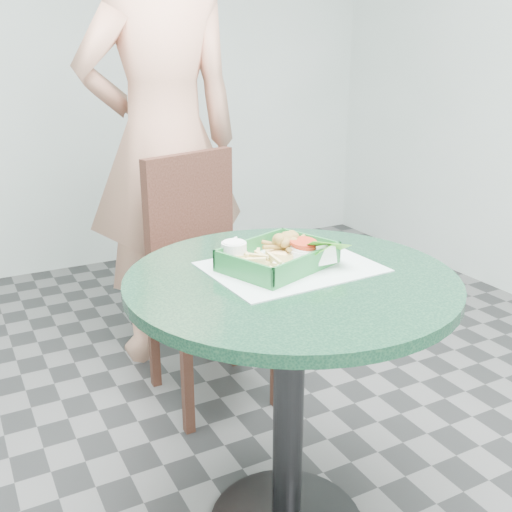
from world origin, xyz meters
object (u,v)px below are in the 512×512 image
diner_person (161,85)px  crab_sandwich (293,252)px  food_basket (278,269)px  sauce_ramekin (237,251)px  cafe_table (290,344)px  dining_chair (202,261)px

diner_person → crab_sandwich: 1.16m
diner_person → food_basket: 1.19m
food_basket → diner_person: bearing=84.8°
diner_person → crab_sandwich: bearing=90.0°
sauce_ramekin → crab_sandwich: bearing=-29.2°
cafe_table → dining_chair: bearing=82.8°
cafe_table → crab_sandwich: size_ratio=7.27×
cafe_table → food_basket: (-0.00, 0.06, 0.19)m
diner_person → food_basket: (-0.10, -1.12, -0.39)m
food_basket → sauce_ramekin: sauce_ramekin is taller
dining_chair → sauce_ramekin: dining_chair is taller
cafe_table → crab_sandwich: crab_sandwich is taller
dining_chair → crab_sandwich: 0.79m
dining_chair → crab_sandwich: bearing=-112.6°
dining_chair → diner_person: bearing=72.1°
food_basket → sauce_ramekin: 0.12m
cafe_table → dining_chair: size_ratio=0.88×
food_basket → dining_chair: bearing=82.1°
crab_sandwich → sauce_ramekin: 0.14m
diner_person → food_basket: size_ratio=8.67×
cafe_table → sauce_ramekin: 0.28m
dining_chair → crab_sandwich: dining_chair is taller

